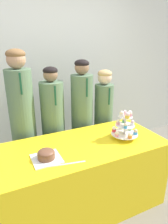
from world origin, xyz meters
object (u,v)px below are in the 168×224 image
cupcake_stand (125,125)px  cake_knife (61,165)px  student_0 (24,127)px  round_cake (46,155)px  student_1 (54,130)px  student_3 (103,122)px  student_2 (82,122)px

cupcake_stand → cake_knife: bearing=-167.1°
student_0 → round_cake: bearing=-83.9°
cupcake_stand → student_1: bearing=132.3°
student_3 → student_2: bearing=180.0°
student_0 → student_2: size_ratio=1.09×
student_0 → student_3: size_ratio=1.20×
round_cake → student_0: 0.69m
cake_knife → student_0: bearing=111.8°
round_cake → student_2: bearing=45.8°
round_cake → student_2: size_ratio=0.16×
cake_knife → student_2: 1.01m
student_1 → cupcake_stand: bearing=-47.7°
round_cake → student_3: 1.22m
cupcake_stand → student_1: 0.90m
cake_knife → student_3: 1.23m
student_1 → student_3: student_1 is taller
round_cake → cupcake_stand: cupcake_stand is taller
cake_knife → round_cake: bearing=132.7°
student_0 → student_1: 0.37m
student_1 → student_3: 0.71m
student_1 → student_3: (0.71, -0.00, -0.02)m
student_0 → student_1: student_0 is taller
student_2 → student_3: 0.33m
cake_knife → student_2: bearing=65.6°
student_0 → student_3: 1.08m
cupcake_stand → student_2: student_2 is taller
cake_knife → student_1: bearing=87.7°
round_cake → cake_knife: (0.08, -0.14, -0.04)m
student_2 → round_cake: bearing=-134.2°
student_0 → student_2: (0.74, -0.00, -0.08)m
cake_knife → student_2: (0.58, 0.82, -0.03)m
student_2 → student_3: bearing=-0.0°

